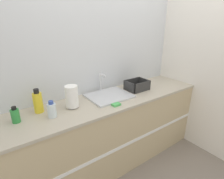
# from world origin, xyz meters

# --- Properties ---
(ground_plane) EXTENTS (12.00, 12.00, 0.00)m
(ground_plane) POSITION_xyz_m (0.00, 0.00, 0.00)
(ground_plane) COLOR slate
(wall_back) EXTENTS (4.92, 0.06, 2.60)m
(wall_back) POSITION_xyz_m (0.00, 0.64, 1.30)
(wall_back) COLOR silver
(wall_back) RESTS_ON ground_plane
(wall_right) EXTENTS (0.06, 2.61, 2.60)m
(wall_right) POSITION_xyz_m (1.29, 0.30, 1.30)
(wall_right) COLOR silver
(wall_right) RESTS_ON ground_plane
(counter_cabinet) EXTENTS (2.54, 0.63, 0.93)m
(counter_cabinet) POSITION_xyz_m (0.00, 0.30, 0.46)
(counter_cabinet) COLOR tan
(counter_cabinet) RESTS_ON ground_plane
(sink) EXTENTS (0.51, 0.42, 0.25)m
(sink) POSITION_xyz_m (0.03, 0.36, 0.94)
(sink) COLOR silver
(sink) RESTS_ON counter_cabinet
(paper_towel_roll) EXTENTS (0.13, 0.13, 0.24)m
(paper_towel_roll) POSITION_xyz_m (-0.45, 0.34, 1.05)
(paper_towel_roll) COLOR #4C4C51
(paper_towel_roll) RESTS_ON counter_cabinet
(dish_rack) EXTENTS (0.28, 0.22, 0.13)m
(dish_rack) POSITION_xyz_m (0.47, 0.34, 0.97)
(dish_rack) COLOR #2D2D2D
(dish_rack) RESTS_ON counter_cabinet
(bottle_green) EXTENTS (0.07, 0.07, 0.15)m
(bottle_green) POSITION_xyz_m (-0.98, 0.35, 0.99)
(bottle_green) COLOR #2D8C3D
(bottle_green) RESTS_ON counter_cabinet
(bottle_clear) EXTENTS (0.08, 0.08, 0.16)m
(bottle_clear) POSITION_xyz_m (-0.69, 0.26, 1.00)
(bottle_clear) COLOR silver
(bottle_clear) RESTS_ON counter_cabinet
(bottle_yellow) EXTENTS (0.09, 0.09, 0.24)m
(bottle_yellow) POSITION_xyz_m (-0.77, 0.44, 1.03)
(bottle_yellow) COLOR yellow
(bottle_yellow) RESTS_ON counter_cabinet
(sponge) EXTENTS (0.09, 0.06, 0.02)m
(sponge) POSITION_xyz_m (-0.05, 0.10, 0.94)
(sponge) COLOR #4CB259
(sponge) RESTS_ON counter_cabinet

